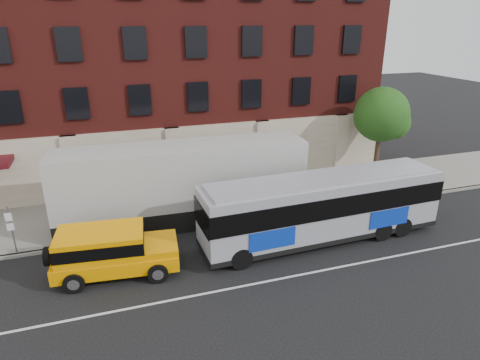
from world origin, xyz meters
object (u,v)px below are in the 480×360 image
object	(u,v)px
city_bus	(323,205)
street_tree	(382,117)
yellow_suv	(110,249)
sign_pole	(11,228)
shipping_container	(183,185)

from	to	relation	value
city_bus	street_tree	bearing A→B (deg)	39.79
street_tree	yellow_suv	xyz separation A→B (m)	(-17.80, -6.31, -3.20)
sign_pole	city_bus	world-z (taller)	city_bus
street_tree	shipping_container	world-z (taller)	street_tree
street_tree	city_bus	size ratio (longest dim) A/B	0.50
street_tree	city_bus	xyz separation A→B (m)	(-7.67, -6.39, -2.55)
sign_pole	yellow_suv	distance (m)	5.19
yellow_suv	street_tree	bearing A→B (deg)	19.52
street_tree	city_bus	world-z (taller)	street_tree
street_tree	shipping_container	distance (m)	14.21
street_tree	shipping_container	bearing A→B (deg)	-170.35
shipping_container	sign_pole	bearing A→B (deg)	-173.15
sign_pole	shipping_container	world-z (taller)	shipping_container
sign_pole	shipping_container	xyz separation A→B (m)	(8.21, 0.99, 0.71)
city_bus	yellow_suv	bearing A→B (deg)	179.56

